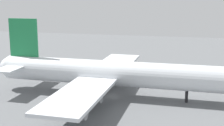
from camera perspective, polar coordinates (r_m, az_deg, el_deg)
The scene contains 3 objects.
ground_plane at distance 78.96m, azimuth 0.00°, elevation -6.08°, with size 249.95×249.95×0.00m, color slate.
cargo_airplane at distance 77.40m, azimuth -0.19°, elevation -1.93°, with size 62.49×57.21×19.01m.
maintenance_van at distance 100.29m, azimuth 17.31°, elevation -2.01°, with size 5.29×3.98×2.32m.
Camera 1 is at (18.92, -72.63, 24.51)m, focal length 50.19 mm.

